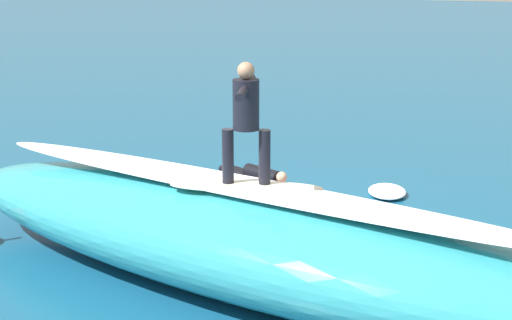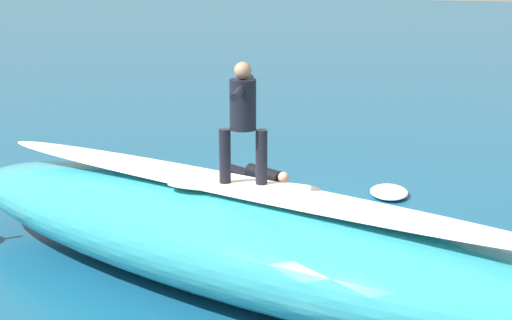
# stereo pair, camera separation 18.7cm
# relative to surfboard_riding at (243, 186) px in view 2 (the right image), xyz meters

# --- Properties ---
(ground_plane) EXTENTS (120.00, 120.00, 0.00)m
(ground_plane) POSITION_rel_surfboard_riding_xyz_m (0.70, -2.09, -1.34)
(ground_plane) COLOR #145175
(wave_crest) EXTENTS (10.02, 4.11, 1.29)m
(wave_crest) POSITION_rel_surfboard_riding_xyz_m (-0.01, 0.00, -0.69)
(wave_crest) COLOR teal
(wave_crest) RESTS_ON ground_plane
(wave_foam_lip) EXTENTS (8.30, 2.36, 0.08)m
(wave_foam_lip) POSITION_rel_surfboard_riding_xyz_m (-0.01, 0.00, -0.01)
(wave_foam_lip) COLOR white
(wave_foam_lip) RESTS_ON wave_crest
(surfboard_riding) EXTENTS (1.93, 0.99, 0.09)m
(surfboard_riding) POSITION_rel_surfboard_riding_xyz_m (0.00, 0.00, 0.00)
(surfboard_riding) COLOR #EAE5C6
(surfboard_riding) RESTS_ON wave_crest
(surfer_riding) EXTENTS (0.57, 1.36, 1.47)m
(surfer_riding) POSITION_rel_surfboard_riding_xyz_m (0.00, 0.00, 0.90)
(surfer_riding) COLOR black
(surfer_riding) RESTS_ON surfboard_riding
(surfboard_paddling) EXTENTS (2.41, 1.43, 0.08)m
(surfboard_paddling) POSITION_rel_surfboard_riding_xyz_m (1.44, -4.14, -1.30)
(surfboard_paddling) COLOR #E0563D
(surfboard_paddling) RESTS_ON ground_plane
(surfer_paddling) EXTENTS (1.54, 0.82, 0.29)m
(surfer_paddling) POSITION_rel_surfboard_riding_xyz_m (1.55, -4.18, -1.13)
(surfer_paddling) COLOR black
(surfer_paddling) RESTS_ON surfboard_paddling
(foam_patch_near) EXTENTS (0.68, 0.66, 0.09)m
(foam_patch_near) POSITION_rel_surfboard_riding_xyz_m (-1.42, 0.18, -1.29)
(foam_patch_near) COLOR white
(foam_patch_near) RESTS_ON ground_plane
(foam_patch_mid) EXTENTS (0.89, 1.06, 0.13)m
(foam_patch_mid) POSITION_rel_surfboard_riding_xyz_m (-0.76, -4.48, -1.27)
(foam_patch_mid) COLOR white
(foam_patch_mid) RESTS_ON ground_plane
(foam_patch_far) EXTENTS (0.66, 0.83, 0.12)m
(foam_patch_far) POSITION_rel_surfboard_riding_xyz_m (-1.24, -0.69, -1.28)
(foam_patch_far) COLOR white
(foam_patch_far) RESTS_ON ground_plane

